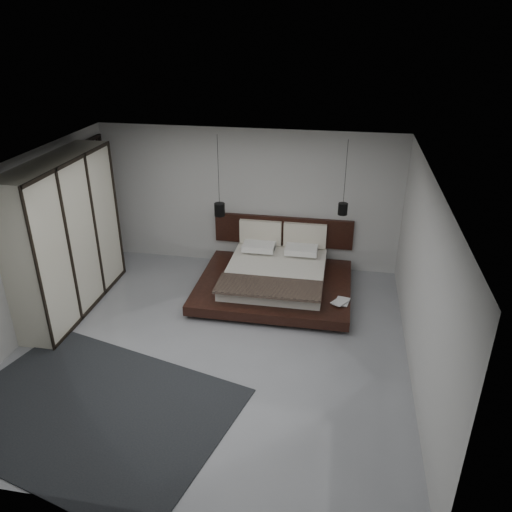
% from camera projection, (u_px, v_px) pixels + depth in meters
% --- Properties ---
extents(floor, '(6.00, 6.00, 0.00)m').
position_uv_depth(floor, '(213.00, 345.00, 7.88)').
color(floor, '#92949A').
rests_on(floor, ground).
extents(ceiling, '(6.00, 6.00, 0.00)m').
position_uv_depth(ceiling, '(205.00, 173.00, 6.66)').
color(ceiling, white).
rests_on(ceiling, wall_back).
extents(wall_back, '(6.00, 0.00, 6.00)m').
position_uv_depth(wall_back, '(248.00, 199.00, 9.93)').
color(wall_back, '#B0B0AE').
rests_on(wall_back, floor).
extents(wall_front, '(6.00, 0.00, 6.00)m').
position_uv_depth(wall_front, '(125.00, 410.00, 4.61)').
color(wall_front, '#B0B0AE').
rests_on(wall_front, floor).
extents(wall_left, '(0.00, 6.00, 6.00)m').
position_uv_depth(wall_left, '(22.00, 250.00, 7.75)').
color(wall_left, '#B0B0AE').
rests_on(wall_left, floor).
extents(wall_right, '(0.00, 6.00, 6.00)m').
position_uv_depth(wall_right, '(422.00, 283.00, 6.79)').
color(wall_right, '#B0B0AE').
rests_on(wall_right, floor).
extents(lattice_screen, '(0.05, 0.90, 2.60)m').
position_uv_depth(lattice_screen, '(98.00, 204.00, 9.96)').
color(lattice_screen, black).
rests_on(lattice_screen, floor).
extents(bed, '(2.79, 2.40, 1.08)m').
position_uv_depth(bed, '(275.00, 277.00, 9.33)').
color(bed, black).
rests_on(bed, floor).
extents(book_lower, '(0.28, 0.34, 0.03)m').
position_uv_depth(book_lower, '(336.00, 301.00, 8.57)').
color(book_lower, '#99724C').
rests_on(book_lower, bed).
extents(book_upper, '(0.32, 0.34, 0.02)m').
position_uv_depth(book_upper, '(335.00, 300.00, 8.54)').
color(book_upper, '#99724C').
rests_on(book_upper, book_lower).
extents(pendant_left, '(0.20, 0.20, 1.54)m').
position_uv_depth(pendant_left, '(220.00, 209.00, 9.42)').
color(pendant_left, black).
rests_on(pendant_left, ceiling).
extents(pendant_right, '(0.17, 0.17, 1.36)m').
position_uv_depth(pendant_right, '(343.00, 209.00, 8.99)').
color(pendant_right, black).
rests_on(pendant_right, ceiling).
extents(wardrobe, '(0.64, 2.71, 2.66)m').
position_uv_depth(wardrobe, '(66.00, 237.00, 8.40)').
color(wardrobe, beige).
rests_on(wardrobe, floor).
extents(rug, '(4.09, 3.37, 0.02)m').
position_uv_depth(rug, '(92.00, 410.00, 6.56)').
color(rug, black).
rests_on(rug, floor).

